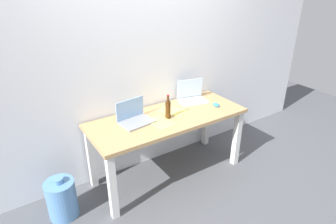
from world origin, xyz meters
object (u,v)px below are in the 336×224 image
object	(u,v)px
laptop_right	(192,96)
computer_mouse	(216,105)
desk	(168,125)
beer_bottle	(168,109)
laptop_left	(135,118)
water_cooler_jug	(62,199)

from	to	relation	value
laptop_right	computer_mouse	distance (m)	0.31
desk	beer_bottle	world-z (taller)	beer_bottle
beer_bottle	computer_mouse	bearing A→B (deg)	-4.66
desk	computer_mouse	xyz separation A→B (m)	(0.61, -0.08, 0.12)
laptop_left	beer_bottle	bearing A→B (deg)	-18.55
water_cooler_jug	beer_bottle	bearing A→B (deg)	-2.28
laptop_left	computer_mouse	size ratio (longest dim) A/B	3.57
beer_bottle	water_cooler_jug	world-z (taller)	beer_bottle
laptop_right	beer_bottle	bearing A→B (deg)	-154.96
laptop_left	water_cooler_jug	size ratio (longest dim) A/B	0.82
computer_mouse	water_cooler_jug	bearing A→B (deg)	-173.83
laptop_right	beer_bottle	world-z (taller)	beer_bottle
beer_bottle	laptop_right	bearing A→B (deg)	25.04
laptop_right	desk	bearing A→B (deg)	-157.27
desk	beer_bottle	bearing A→B (deg)	-123.37
laptop_right	water_cooler_jug	xyz separation A→B (m)	(-1.67, -0.18, -0.61)
computer_mouse	water_cooler_jug	world-z (taller)	computer_mouse
laptop_right	water_cooler_jug	bearing A→B (deg)	-173.78
laptop_left	laptop_right	bearing A→B (deg)	8.06
beer_bottle	computer_mouse	distance (m)	0.64
desk	computer_mouse	world-z (taller)	computer_mouse
laptop_right	computer_mouse	xyz separation A→B (m)	(0.14, -0.28, -0.04)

